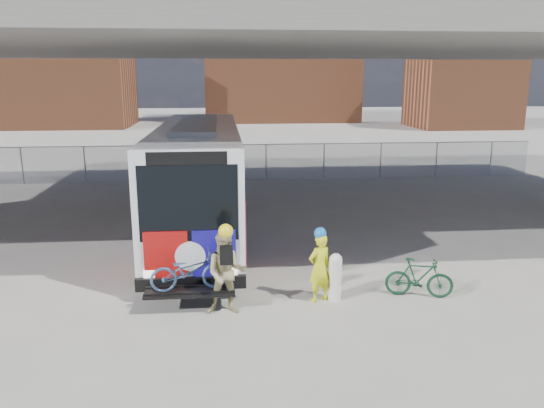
{
  "coord_description": "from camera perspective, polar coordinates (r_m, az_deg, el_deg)",
  "views": [
    {
      "loc": [
        -1.22,
        -14.71,
        5.08
      ],
      "look_at": [
        0.16,
        -0.13,
        1.6
      ],
      "focal_mm": 35.0,
      "sensor_mm": 36.0,
      "label": 1
    }
  ],
  "objects": [
    {
      "name": "chainlink_fence",
      "position": [
        26.98,
        -2.78,
        5.57
      ],
      "size": [
        30.0,
        0.06,
        30.0
      ],
      "color": "gray",
      "rests_on": "ground"
    },
    {
      "name": "brick_buildings",
      "position": [
        62.98,
        -3.27,
        13.66
      ],
      "size": [
        54.0,
        22.0,
        12.0
      ],
      "color": "brown",
      "rests_on": "ground"
    },
    {
      "name": "bike_parked",
      "position": [
        13.15,
        15.56,
        -7.65
      ],
      "size": [
        1.65,
        0.86,
        0.95
      ],
      "primitive_type": "imported",
      "rotation": [
        0.0,
        0.0,
        1.29
      ],
      "color": "#123922",
      "rests_on": "ground"
    },
    {
      "name": "cyclist_hivis",
      "position": [
        12.37,
        5.13,
        -6.63
      ],
      "size": [
        0.7,
        0.61,
        1.79
      ],
      "rotation": [
        0.0,
        0.0,
        3.58
      ],
      "color": "yellow",
      "rests_on": "ground"
    },
    {
      "name": "bollard",
      "position": [
        12.53,
        6.81,
        -7.61
      ],
      "size": [
        0.3,
        0.3,
        1.14
      ],
      "color": "silver",
      "rests_on": "ground"
    },
    {
      "name": "overpass",
      "position": [
        18.8,
        -1.77,
        17.83
      ],
      "size": [
        40.0,
        16.0,
        7.95
      ],
      "color": "#605E59",
      "rests_on": "ground"
    },
    {
      "name": "cyclist_tan",
      "position": [
        11.69,
        -4.91,
        -7.28
      ],
      "size": [
        0.93,
        0.74,
        2.05
      ],
      "rotation": [
        0.0,
        0.0,
        -0.04
      ],
      "color": "tan",
      "rests_on": "ground"
    },
    {
      "name": "bus",
      "position": [
        18.01,
        -7.84,
        3.75
      ],
      "size": [
        2.67,
        12.96,
        3.69
      ],
      "color": "silver",
      "rests_on": "ground"
    },
    {
      "name": "ground",
      "position": [
        15.61,
        -0.64,
        -5.63
      ],
      "size": [
        160.0,
        160.0,
        0.0
      ],
      "primitive_type": "plane",
      "color": "#9E9991",
      "rests_on": "ground"
    },
    {
      "name": "smokestack",
      "position": [
        71.73,
        7.28,
        19.21
      ],
      "size": [
        2.2,
        2.2,
        25.0
      ],
      "primitive_type": "cylinder",
      "color": "brown",
      "rests_on": "ground"
    }
  ]
}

